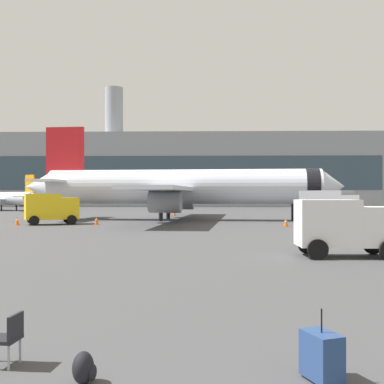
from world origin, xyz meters
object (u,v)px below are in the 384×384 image
(airplane_at_gate, at_px, (180,187))
(safety_cone_outer, at_px, (286,222))
(fuel_truck, at_px, (334,206))
(safety_cone_near, at_px, (174,213))
(safety_cone_far, at_px, (97,220))
(gate_chair, at_px, (8,336))
(rolling_suitcase, at_px, (322,356))
(traveller_backpack, at_px, (84,368))
(cargo_van, at_px, (345,225))
(safety_cone_mid, at_px, (17,221))
(airplane_taxiing, at_px, (6,198))
(service_truck, at_px, (51,207))

(airplane_at_gate, bearing_deg, safety_cone_outer, -46.42)
(fuel_truck, height_order, safety_cone_near, fuel_truck)
(safety_cone_far, distance_m, gate_chair, 37.27)
(rolling_suitcase, relative_size, gate_chair, 1.28)
(airplane_at_gate, height_order, safety_cone_near, airplane_at_gate)
(safety_cone_outer, relative_size, traveller_backpack, 1.63)
(cargo_van, relative_size, rolling_suitcase, 4.01)
(cargo_van, bearing_deg, safety_cone_mid, 137.19)
(safety_cone_mid, relative_size, rolling_suitcase, 0.76)
(airplane_taxiing, height_order, safety_cone_near, airplane_taxiing)
(fuel_truck, bearing_deg, gate_chair, -112.61)
(service_truck, bearing_deg, airplane_taxiing, 117.99)
(airplane_taxiing, relative_size, rolling_suitcase, 16.14)
(airplane_taxiing, bearing_deg, cargo_van, -56.08)
(safety_cone_far, bearing_deg, airplane_taxiing, 122.63)
(safety_cone_near, bearing_deg, rolling_suitcase, -84.16)
(fuel_truck, distance_m, safety_cone_far, 21.93)
(cargo_van, distance_m, safety_cone_near, 43.70)
(gate_chair, bearing_deg, airplane_at_gate, 89.25)
(cargo_van, height_order, rolling_suitcase, cargo_van)
(safety_cone_mid, xyz_separation_m, gate_chair, (14.08, -35.95, 0.09))
(fuel_truck, relative_size, safety_cone_far, 7.17)
(safety_cone_mid, bearing_deg, safety_cone_far, 5.38)
(airplane_at_gate, height_order, rolling_suitcase, airplane_at_gate)
(airplane_taxiing, xyz_separation_m, cargo_van, (41.36, -61.50, -0.68))
(fuel_truck, xyz_separation_m, safety_cone_mid, (-29.11, -0.14, -1.36))
(safety_cone_near, xyz_separation_m, rolling_suitcase, (5.83, -56.96, 0.05))
(fuel_truck, bearing_deg, safety_cone_far, 178.60)
(airplane_at_gate, bearing_deg, safety_cone_near, 96.92)
(safety_cone_near, distance_m, rolling_suitcase, 57.26)
(safety_cone_mid, xyz_separation_m, rolling_suitcase, (19.10, -36.48, -0.02))
(safety_cone_near, distance_m, safety_cone_far, 20.70)
(fuel_truck, xyz_separation_m, safety_cone_outer, (-4.59, -1.48, -1.39))
(safety_cone_mid, relative_size, safety_cone_far, 1.00)
(fuel_truck, xyz_separation_m, gate_chair, (-15.03, -36.10, -1.27))
(rolling_suitcase, bearing_deg, airplane_taxiing, 115.81)
(cargo_van, bearing_deg, safety_cone_far, 126.04)
(service_truck, height_order, rolling_suitcase, service_truck)
(airplane_at_gate, relative_size, gate_chair, 41.59)
(fuel_truck, xyz_separation_m, cargo_van, (-5.42, -22.09, -0.32))
(airplane_taxiing, distance_m, rolling_suitcase, 84.47)
(traveller_backpack, bearing_deg, fuel_truck, 69.74)
(airplane_taxiing, height_order, traveller_backpack, airplane_taxiing)
(service_truck, relative_size, safety_cone_far, 6.34)
(service_truck, xyz_separation_m, fuel_truck, (26.30, -0.88, 0.16))
(airplane_taxiing, xyz_separation_m, service_truck, (20.47, -38.53, -0.52))
(traveller_backpack, xyz_separation_m, gate_chair, (-1.45, 0.70, 0.27))
(service_truck, bearing_deg, safety_cone_outer, -6.21)
(cargo_van, bearing_deg, airplane_taxiing, 123.92)
(airplane_taxiing, distance_m, safety_cone_mid, 43.35)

